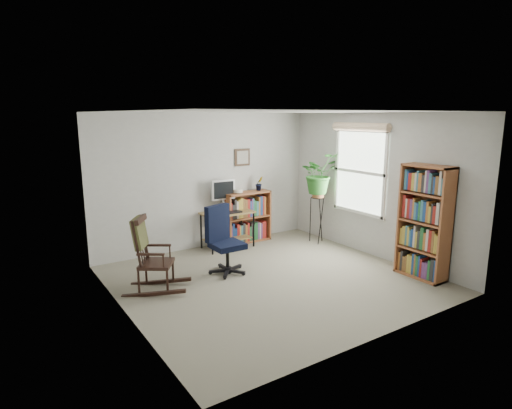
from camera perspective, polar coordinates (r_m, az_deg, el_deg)
floor at (r=6.35m, az=2.01°, el=-9.94°), size 4.20×4.00×0.00m
ceiling at (r=5.90m, az=2.18°, el=12.26°), size 4.20×4.00×0.00m
wall_back at (r=7.70m, az=-6.56°, el=3.14°), size 4.20×0.00×2.40m
wall_front at (r=4.57m, az=16.78°, el=-3.33°), size 4.20×0.00×2.40m
wall_left at (r=5.12m, az=-17.48°, el=-1.78°), size 0.00×4.00×2.40m
wall_right at (r=7.41m, az=15.47°, el=2.44°), size 0.00×4.00×2.40m
window at (r=7.55m, az=13.65°, el=4.24°), size 0.12×1.20×1.50m
desk at (r=7.73m, az=-3.81°, el=-3.37°), size 0.92×0.50×0.66m
monitor at (r=7.72m, az=-4.39°, el=1.24°), size 0.46×0.16×0.56m
keyboard at (r=7.55m, az=-3.40°, el=-1.06°), size 0.40×0.15×0.02m
office_chair at (r=6.44m, az=-3.85°, el=-4.73°), size 0.70×0.70×1.05m
rocking_chair at (r=5.96m, az=-13.21°, el=-6.38°), size 1.06×0.96×1.05m
low_bookshelf at (r=8.04m, az=-1.19°, el=-1.66°), size 0.91×0.30×0.96m
tall_bookshelf at (r=6.66m, az=21.53°, el=-2.21°), size 0.31×0.73×1.67m
plant_stand at (r=8.06m, az=8.18°, el=-1.55°), size 0.32×0.32×1.01m
spider_plant at (r=7.87m, az=8.43°, el=6.70°), size 1.69×1.88×1.46m
potted_plant_small at (r=8.09m, az=0.44°, el=2.28°), size 0.13×0.24×0.11m
framed_picture at (r=7.98m, az=-1.80°, el=6.30°), size 0.32×0.04×0.32m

